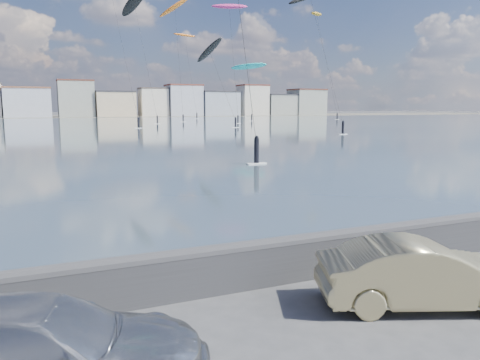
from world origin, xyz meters
The scene contains 14 objects.
ground centered at (0.00, 0.00, 0.00)m, with size 700.00×700.00×0.00m, color #333335.
bay_water centered at (0.00, 91.50, 0.01)m, with size 500.00×177.00×0.00m, color #37485B.
far_shore_strip centered at (0.00, 200.00, 0.01)m, with size 500.00×60.00×0.00m, color #4C473D.
seawall centered at (0.00, 2.70, 0.58)m, with size 400.00×0.36×1.08m.
far_buildings centered at (1.31, 186.00, 6.03)m, with size 240.79×13.26×14.60m.
car_silver centered at (-3.58, 0.29, 0.67)m, with size 1.89×4.65×1.35m, color #A1A4A8.
car_champagne centered at (3.42, 0.49, 0.67)m, with size 1.41×4.04×1.33m, color tan.
kitesurfer_0 centered at (43.56, 148.67, 26.82)m, with size 7.80×9.66×28.34m.
kitesurfer_2 centered at (42.86, 107.58, 28.68)m, with size 8.80×16.82×30.55m.
kitesurfer_3 centered at (20.25, 113.65, 28.95)m, with size 6.94×17.79×32.97m.
kitesurfer_4 centered at (53.49, 118.90, 15.26)m, with size 10.52×10.30×16.90m.
kitesurfer_5 centered at (80.17, 125.80, 32.72)m, with size 9.26×15.77×34.33m.
kitesurfer_6 centered at (31.54, 91.02, 15.70)m, with size 5.21×19.71×18.70m.
kitesurfer_11 centered at (33.51, 124.42, 30.88)m, with size 9.66×15.77×34.40m.
Camera 1 is at (-3.43, -6.24, 3.95)m, focal length 35.00 mm.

